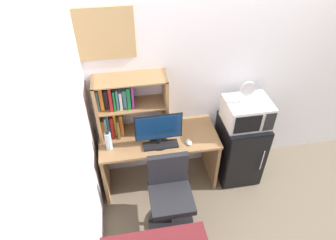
% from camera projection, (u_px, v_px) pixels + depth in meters
% --- Properties ---
extents(wall_back, '(6.40, 0.04, 2.60)m').
position_uv_depth(wall_back, '(268.00, 68.00, 3.29)').
color(wall_back, silver).
rests_on(wall_back, ground_plane).
extents(wall_left, '(0.04, 4.40, 2.60)m').
position_uv_depth(wall_left, '(71.00, 227.00, 1.79)').
color(wall_left, silver).
rests_on(wall_left, ground_plane).
extents(desk, '(1.31, 0.57, 0.73)m').
position_uv_depth(desk, '(159.00, 151.00, 3.39)').
color(desk, '#997047').
rests_on(desk, ground_plane).
extents(hutch_bookshelf, '(0.74, 0.29, 0.70)m').
position_uv_depth(hutch_bookshelf, '(121.00, 105.00, 3.08)').
color(hutch_bookshelf, '#997047').
rests_on(hutch_bookshelf, desk).
extents(monitor, '(0.50, 0.22, 0.39)m').
position_uv_depth(monitor, '(159.00, 130.00, 3.04)').
color(monitor, black).
rests_on(monitor, desk).
extents(keyboard, '(0.37, 0.13, 0.02)m').
position_uv_depth(keyboard, '(161.00, 145.00, 3.13)').
color(keyboard, black).
rests_on(keyboard, desk).
extents(computer_mouse, '(0.06, 0.10, 0.03)m').
position_uv_depth(computer_mouse, '(189.00, 142.00, 3.16)').
color(computer_mouse, silver).
rests_on(computer_mouse, desk).
extents(water_bottle, '(0.07, 0.07, 0.23)m').
position_uv_depth(water_bottle, '(108.00, 141.00, 3.04)').
color(water_bottle, silver).
rests_on(water_bottle, desk).
extents(mini_fridge, '(0.48, 0.53, 0.83)m').
position_uv_depth(mini_fridge, '(239.00, 149.00, 3.55)').
color(mini_fridge, black).
rests_on(mini_fridge, ground_plane).
extents(microwave, '(0.48, 0.40, 0.28)m').
position_uv_depth(microwave, '(247.00, 112.00, 3.20)').
color(microwave, silver).
rests_on(microwave, mini_fridge).
extents(desk_fan, '(0.16, 0.11, 0.26)m').
position_uv_depth(desk_fan, '(247.00, 91.00, 3.01)').
color(desk_fan, silver).
rests_on(desk_fan, microwave).
extents(desk_chair, '(0.49, 0.49, 0.87)m').
position_uv_depth(desk_chair, '(170.00, 198.00, 3.04)').
color(desk_chair, black).
rests_on(desk_chair, ground_plane).
extents(wall_corkboard, '(0.73, 0.02, 0.50)m').
position_uv_depth(wall_corkboard, '(95.00, 35.00, 2.69)').
color(wall_corkboard, tan).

